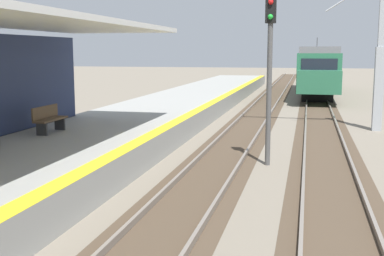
% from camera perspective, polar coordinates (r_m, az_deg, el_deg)
% --- Properties ---
extents(station_platform, '(5.00, 80.00, 0.91)m').
position_cam_1_polar(station_platform, '(17.24, -11.54, -1.82)').
color(station_platform, '#999993').
rests_on(station_platform, ground).
extents(track_pair_nearest_platform, '(2.34, 120.00, 0.16)m').
position_cam_1_polar(track_pair_nearest_platform, '(19.90, 5.01, -1.45)').
color(track_pair_nearest_platform, '#4C3D2D').
rests_on(track_pair_nearest_platform, ground).
extents(track_pair_middle, '(2.34, 120.00, 0.16)m').
position_cam_1_polar(track_pair_middle, '(19.73, 14.84, -1.80)').
color(track_pair_middle, '#4C3D2D').
rests_on(track_pair_middle, ground).
extents(approaching_train, '(2.93, 19.60, 4.76)m').
position_cam_1_polar(approaching_train, '(42.64, 14.05, 6.64)').
color(approaching_train, '#286647').
rests_on(approaching_train, ground).
extents(rail_signal_post, '(0.32, 0.34, 5.20)m').
position_cam_1_polar(rail_signal_post, '(15.63, 8.84, 7.30)').
color(rail_signal_post, '#4C4C4C').
rests_on(rail_signal_post, ground).
extents(catenary_pylon_far_side, '(5.00, 0.40, 7.50)m').
position_cam_1_polar(catenary_pylon_far_side, '(23.84, 19.97, 8.33)').
color(catenary_pylon_far_side, '#9EA3A8').
rests_on(catenary_pylon_far_side, ground).
extents(platform_bench, '(0.45, 1.60, 0.88)m').
position_cam_1_polar(platform_bench, '(17.11, -16.00, 1.07)').
color(platform_bench, brown).
rests_on(platform_bench, station_platform).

